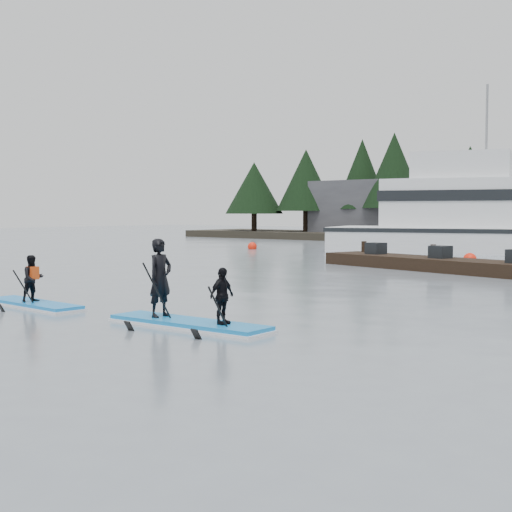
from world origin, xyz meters
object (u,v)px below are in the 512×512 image
Objects in this scene: paddleboard_solo at (33,291)px; floating_dock at (483,268)px; fishing_boat_large at (491,238)px; paddleboard_duo at (184,300)px.

floating_dock is at bearing 74.84° from paddleboard_solo.
paddleboard_duo is at bearing -96.97° from fishing_boat_large.
paddleboard_solo is 5.10m from paddleboard_duo.
floating_dock is at bearing -86.63° from fishing_boat_large.
paddleboard_solo is at bearing -94.41° from floating_dock.
fishing_boat_large is at bearing 123.51° from floating_dock.
paddleboard_duo reaches higher than paddleboard_solo.
paddleboard_duo reaches higher than floating_dock.
paddleboard_solo is 0.87× the size of paddleboard_duo.
fishing_boat_large is at bearing 97.36° from paddleboard_duo.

